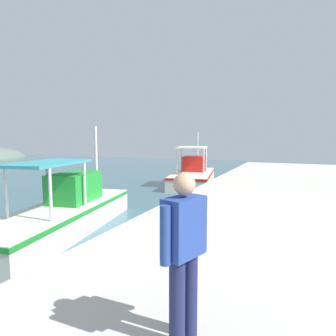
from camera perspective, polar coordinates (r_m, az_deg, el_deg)
The scene contains 3 objects.
fishing_boat_second at distance 9.56m, azimuth -19.85°, elevation -8.12°, with size 6.61×3.07×3.31m.
fishing_boat_third at distance 17.86m, azimuth 4.98°, elevation -1.40°, with size 6.11×3.28×3.26m.
fisherman_standing at distance 2.99m, azimuth 3.13°, elevation -15.59°, with size 0.61×0.37×1.72m.
Camera 1 is at (-7.82, -3.75, 2.85)m, focal length 31.03 mm.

